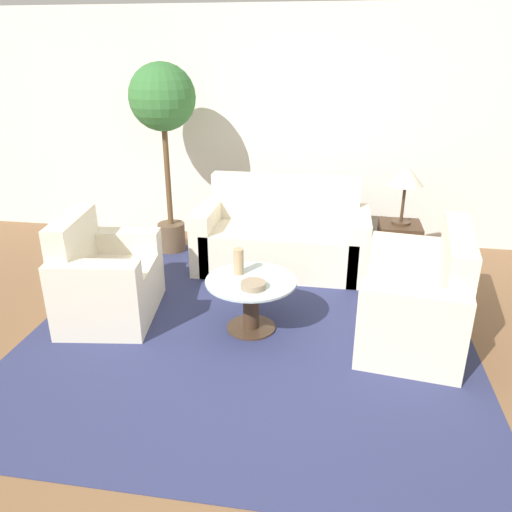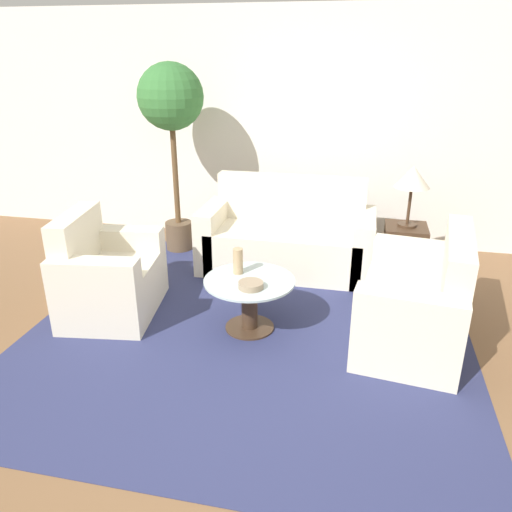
% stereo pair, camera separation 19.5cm
% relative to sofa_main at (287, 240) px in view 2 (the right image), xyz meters
% --- Properties ---
extents(ground_plane, '(14.00, 14.00, 0.00)m').
position_rel_sofa_main_xyz_m(ground_plane, '(-0.05, -2.09, -0.31)').
color(ground_plane, brown).
extents(wall_back, '(10.00, 0.06, 2.60)m').
position_rel_sofa_main_xyz_m(wall_back, '(-0.05, 0.92, 0.99)').
color(wall_back, white).
rests_on(wall_back, ground_plane).
extents(rug, '(3.54, 3.49, 0.01)m').
position_rel_sofa_main_xyz_m(rug, '(-0.10, -1.32, -0.30)').
color(rug, navy).
rests_on(rug, ground_plane).
extents(sofa_main, '(1.76, 0.78, 0.93)m').
position_rel_sofa_main_xyz_m(sofa_main, '(0.00, 0.00, 0.00)').
color(sofa_main, beige).
rests_on(sofa_main, ground_plane).
extents(armchair, '(0.84, 1.03, 0.90)m').
position_rel_sofa_main_xyz_m(armchair, '(-1.38, -1.29, 0.00)').
color(armchair, beige).
rests_on(armchair, ground_plane).
extents(loveseat, '(0.90, 1.32, 0.91)m').
position_rel_sofa_main_xyz_m(loveseat, '(1.23, -1.22, 0.00)').
color(loveseat, beige).
rests_on(loveseat, ground_plane).
extents(coffee_table, '(0.73, 0.73, 0.45)m').
position_rel_sofa_main_xyz_m(coffee_table, '(-0.10, -1.32, -0.02)').
color(coffee_table, '#422D1E').
rests_on(coffee_table, ground_plane).
extents(side_table, '(0.40, 0.40, 0.56)m').
position_rel_sofa_main_xyz_m(side_table, '(1.18, -0.04, -0.03)').
color(side_table, '#422D1E').
rests_on(side_table, ground_plane).
extents(table_lamp, '(0.33, 0.33, 0.59)m').
position_rel_sofa_main_xyz_m(table_lamp, '(1.18, -0.04, 0.72)').
color(table_lamp, '#422D1E').
rests_on(table_lamp, side_table).
extents(potted_plant, '(0.69, 0.69, 2.04)m').
position_rel_sofa_main_xyz_m(potted_plant, '(-1.29, 0.26, 1.25)').
color(potted_plant, brown).
rests_on(potted_plant, ground_plane).
extents(vase, '(0.08, 0.08, 0.22)m').
position_rel_sofa_main_xyz_m(vase, '(-0.22, -1.22, 0.25)').
color(vase, tan).
rests_on(vase, coffee_table).
extents(bowl, '(0.19, 0.19, 0.05)m').
position_rel_sofa_main_xyz_m(bowl, '(-0.06, -1.46, 0.16)').
color(bowl, gray).
rests_on(bowl, coffee_table).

